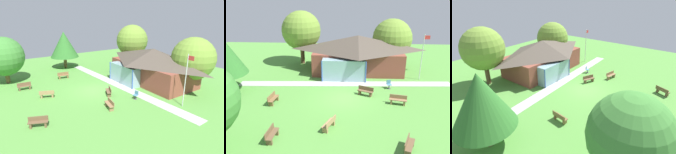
% 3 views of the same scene
% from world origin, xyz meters
% --- Properties ---
extents(ground_plane, '(44.00, 44.00, 0.00)m').
position_xyz_m(ground_plane, '(0.00, 0.00, 0.00)').
color(ground_plane, '#54933D').
extents(pavilion, '(11.37, 7.21, 4.31)m').
position_xyz_m(pavilion, '(1.30, 7.69, 2.24)').
color(pavilion, brown).
rests_on(pavilion, ground_plane).
extents(footpath, '(22.34, 2.29, 0.03)m').
position_xyz_m(footpath, '(0.00, 3.41, 0.01)').
color(footpath, '#ADADA8').
rests_on(footpath, ground_plane).
extents(flagpole, '(0.64, 0.08, 5.05)m').
position_xyz_m(flagpole, '(8.19, 5.15, 2.81)').
color(flagpole, silver).
rests_on(flagpole, ground_plane).
extents(bench_front_right, '(0.99, 1.55, 0.84)m').
position_xyz_m(bench_front_right, '(4.24, -7.20, 0.40)').
color(bench_front_right, brown).
rests_on(bench_front_right, ground_plane).
extents(bench_mid_right, '(1.56, 0.74, 0.84)m').
position_xyz_m(bench_mid_right, '(4.71, -0.91, 0.40)').
color(bench_mid_right, olive).
rests_on(bench_mid_right, ground_plane).
extents(bench_front_center, '(0.99, 1.55, 0.84)m').
position_xyz_m(bench_front_center, '(-0.96, -5.02, 0.40)').
color(bench_front_center, '#9E7A51').
rests_on(bench_front_center, ground_plane).
extents(bench_rear_near_path, '(1.55, 1.01, 0.84)m').
position_xyz_m(bench_rear_near_path, '(1.97, 0.78, 0.40)').
color(bench_rear_near_path, brown).
rests_on(bench_rear_near_path, ground_plane).
extents(bench_mid_left, '(0.63, 1.54, 0.84)m').
position_xyz_m(bench_mid_left, '(-6.28, -1.26, 0.40)').
color(bench_mid_left, brown).
rests_on(bench_mid_left, ground_plane).
extents(bench_front_left, '(0.57, 1.53, 0.84)m').
position_xyz_m(bench_front_left, '(-4.74, -6.52, 0.40)').
color(bench_front_left, brown).
rests_on(bench_front_left, ground_plane).
extents(patio_chair_lawn_spare, '(0.53, 0.53, 0.86)m').
position_xyz_m(patio_chair_lawn_spare, '(4.43, 2.49, 0.42)').
color(patio_chair_lawn_spare, teal).
rests_on(patio_chair_lawn_spare, ground_plane).
extents(tree_behind_pavilion_left, '(4.95, 4.95, 6.85)m').
position_xyz_m(tree_behind_pavilion_left, '(-5.80, 10.29, 4.36)').
color(tree_behind_pavilion_left, brown).
rests_on(tree_behind_pavilion_left, ground_plane).
extents(tree_behind_pavilion_right, '(4.87, 4.87, 6.01)m').
position_xyz_m(tree_behind_pavilion_right, '(5.65, 9.74, 3.57)').
color(tree_behind_pavilion_right, brown).
rests_on(tree_behind_pavilion_right, ground_plane).
extents(tree_lawn_corner, '(4.78, 4.78, 5.83)m').
position_xyz_m(tree_lawn_corner, '(-8.42, -7.77, 3.43)').
color(tree_lawn_corner, brown).
rests_on(tree_lawn_corner, ground_plane).
extents(tree_west_hedge, '(4.44, 4.44, 5.80)m').
position_xyz_m(tree_west_hedge, '(-11.59, 1.11, 3.78)').
color(tree_west_hedge, brown).
rests_on(tree_west_hedge, ground_plane).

